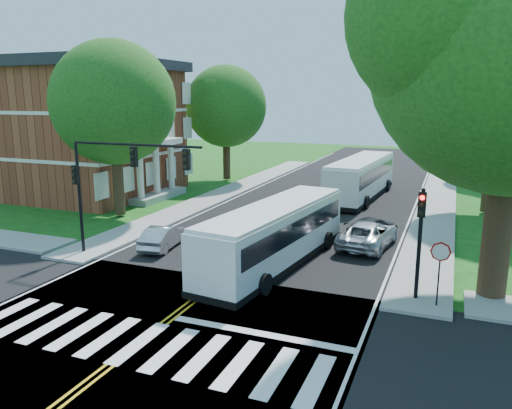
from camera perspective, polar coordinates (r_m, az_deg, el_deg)
The scene contains 23 objects.
ground at distance 17.86m, azimuth -12.30°, elevation -14.54°, with size 140.00×140.00×0.00m, color #144E13.
road at distance 33.37m, azimuth 5.11°, elevation -1.56°, with size 14.00×96.00×0.01m, color black.
cross_road at distance 17.86m, azimuth -12.30°, elevation -14.52°, with size 60.00×12.00×0.01m, color black.
center_line at distance 37.13m, azimuth 6.89°, elevation -0.16°, with size 0.36×70.00×0.01m, color gold.
edge_line_w at distance 39.36m, azimuth -2.72°, elevation 0.63°, with size 0.12×70.00×0.01m, color silver.
edge_line_e at distance 36.05m, azimuth 17.38°, elevation -1.02°, with size 0.12×70.00×0.01m, color silver.
crosswalk at distance 17.49m, azimuth -13.24°, elevation -15.13°, with size 12.60×3.00×0.01m, color silver.
stop_bar at distance 17.64m, azimuth 0.54°, elevation -14.53°, with size 6.60×0.40×0.01m, color silver.
sidewalk_nw at distance 42.64m, azimuth -2.89°, elevation 1.62°, with size 2.60×40.00×0.15m, color gray.
sidewalk_ne at distance 38.90m, azimuth 19.95°, elevation -0.16°, with size 2.60×40.00×0.15m, color gray.
tree_west_near at distance 34.07m, azimuth -15.96°, elevation 11.09°, with size 8.00×8.00×11.40m.
tree_west_far at distance 47.58m, azimuth -3.45°, elevation 11.11°, with size 7.60×7.60×10.67m.
tree_east_mid at distance 37.16m, azimuth 25.80°, elevation 10.93°, with size 8.40×8.40×11.93m.
tree_east_far at distance 53.20m, azimuth 25.70°, elevation 9.92°, with size 7.20×7.20×10.34m.
brick_building at distance 45.49m, azimuth -21.75°, elevation 8.23°, with size 20.00×13.00×10.80m.
signal_nw at distance 24.89m, azimuth -15.76°, elevation 3.53°, with size 7.15×0.46×5.66m.
signal_ne at distance 20.18m, azimuth 18.27°, elevation -2.72°, with size 0.30×0.46×4.40m.
stop_sign at distance 19.97m, azimuth 20.30°, elevation -5.81°, with size 0.76×0.08×2.53m.
bus_lead at distance 23.69m, azimuth 2.23°, elevation -3.39°, with size 3.89×11.65×2.96m.
bus_follow at distance 40.31m, azimuth 11.92°, elevation 3.06°, with size 3.60×12.39×3.16m.
hatchback at distance 27.09m, azimuth -10.58°, elevation -3.65°, with size 1.30×3.74×1.23m, color silver.
suv at distance 27.50m, azimuth 12.70°, elevation -3.32°, with size 2.32×5.04×1.40m, color silver.
dark_sedan at distance 29.41m, azimuth 13.15°, elevation -2.57°, with size 1.62×3.98×1.15m, color black.
Camera 1 is at (9.17, -13.08, 7.98)m, focal length 35.00 mm.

